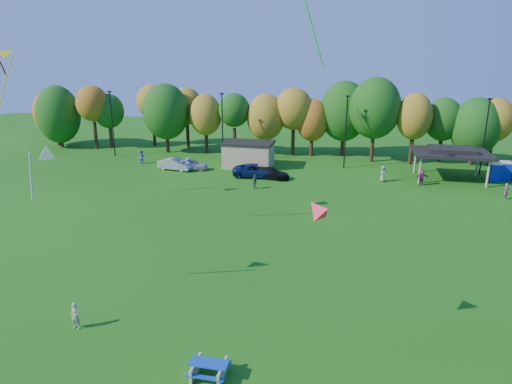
% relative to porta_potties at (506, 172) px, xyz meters
% --- Properties ---
extents(ground, '(160.00, 160.00, 0.00)m').
position_rel_porta_potties_xyz_m(ground, '(-20.24, -37.81, -1.10)').
color(ground, '#19600F').
rests_on(ground, ground).
extents(tree_line, '(93.57, 10.55, 11.15)m').
position_rel_porta_potties_xyz_m(tree_line, '(-21.26, 7.71, 4.82)').
color(tree_line, black).
rests_on(tree_line, ground).
extents(lamp_posts, '(64.50, 0.25, 9.09)m').
position_rel_porta_potties_xyz_m(lamp_posts, '(-18.24, 2.19, 3.80)').
color(lamp_posts, black).
rests_on(lamp_posts, ground).
extents(utility_building, '(6.30, 4.30, 3.25)m').
position_rel_porta_potties_xyz_m(utility_building, '(-30.24, 0.19, 0.54)').
color(utility_building, tan).
rests_on(utility_building, ground).
extents(pavilion, '(8.20, 6.20, 3.77)m').
position_rel_porta_potties_xyz_m(pavilion, '(-6.24, -0.81, 2.13)').
color(pavilion, tan).
rests_on(pavilion, ground).
extents(porta_potties, '(3.75, 1.92, 2.18)m').
position_rel_porta_potties_xyz_m(porta_potties, '(0.00, 0.00, 0.00)').
color(porta_potties, '#0D24AC').
rests_on(porta_potties, ground).
extents(picnic_table, '(1.76, 1.46, 0.76)m').
position_rel_porta_potties_xyz_m(picnic_table, '(-22.54, -38.97, -0.66)').
color(picnic_table, tan).
rests_on(picnic_table, ground).
extents(kite_flyer, '(0.55, 0.37, 1.50)m').
position_rel_porta_potties_xyz_m(kite_flyer, '(-30.58, -36.92, -0.35)').
color(kite_flyer, tan).
rests_on(kite_flyer, ground).
extents(car_a, '(4.40, 2.40, 1.42)m').
position_rel_porta_potties_xyz_m(car_a, '(-36.87, -3.03, -0.39)').
color(car_a, '#BABABA').
rests_on(car_a, ground).
extents(car_b, '(4.64, 2.24, 1.47)m').
position_rel_porta_potties_xyz_m(car_b, '(-38.76, -3.47, -0.36)').
color(car_b, '#9F9FA4').
rests_on(car_b, ground).
extents(car_c, '(5.61, 2.80, 1.53)m').
position_rel_porta_potties_xyz_m(car_c, '(-28.15, -4.57, -0.33)').
color(car_c, '#0D1E50').
rests_on(car_c, ground).
extents(car_d, '(4.65, 2.34, 1.30)m').
position_rel_porta_potties_xyz_m(car_d, '(-26.35, -4.92, -0.45)').
color(car_d, black).
rests_on(car_d, ground).
extents(far_person_0, '(0.70, 0.71, 1.65)m').
position_rel_porta_potties_xyz_m(far_person_0, '(-1.95, -7.50, -0.27)').
color(far_person_0, '#AA506E').
rests_on(far_person_0, ground).
extents(far_person_1, '(1.74, 1.38, 1.85)m').
position_rel_porta_potties_xyz_m(far_person_1, '(-9.60, -4.03, -0.17)').
color(far_person_1, '#8D3A6C').
rests_on(far_person_1, ground).
extents(far_person_2, '(0.98, 1.08, 1.85)m').
position_rel_porta_potties_xyz_m(far_person_2, '(-13.69, -3.42, -0.17)').
color(far_person_2, '#6B8A5F').
rests_on(far_person_2, ground).
extents(far_person_3, '(1.23, 0.85, 1.74)m').
position_rel_porta_potties_xyz_m(far_person_3, '(-36.92, -3.67, -0.23)').
color(far_person_3, '#536DB8').
rests_on(far_person_3, ground).
extents(far_person_4, '(1.05, 0.94, 1.79)m').
position_rel_porta_potties_xyz_m(far_person_4, '(-44.41, -1.17, -0.20)').
color(far_person_4, '#6154BA').
rests_on(far_person_4, ground).
extents(far_person_5, '(0.56, 1.00, 1.60)m').
position_rel_porta_potties_xyz_m(far_person_5, '(-27.21, -9.41, -0.30)').
color(far_person_5, '#4D6C42').
rests_on(far_person_5, ground).
extents(kite_4, '(2.85, 2.22, 5.30)m').
position_rel_porta_potties_xyz_m(kite_4, '(-46.21, -20.62, 12.78)').
color(kite_4, yellow).
extents(kite_12, '(1.63, 1.55, 1.32)m').
position_rel_porta_potties_xyz_m(kite_12, '(-18.36, -35.04, 5.91)').
color(kite_12, red).
extents(kite_13, '(1.97, 1.81, 3.44)m').
position_rel_porta_potties_xyz_m(kite_13, '(-33.25, -34.09, 7.75)').
color(kite_13, silver).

